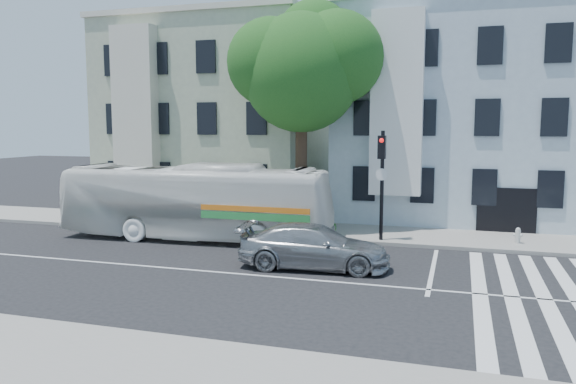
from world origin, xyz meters
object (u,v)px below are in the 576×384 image
at_px(sedan, 314,246).
at_px(traffic_signal, 382,171).
at_px(bus, 196,202).
at_px(fire_hydrant, 518,235).

height_order(sedan, traffic_signal, traffic_signal).
distance_m(bus, traffic_signal, 8.26).
xyz_separation_m(sedan, traffic_signal, (1.70, 4.82, 2.34)).
xyz_separation_m(bus, sedan, (6.30, -3.40, -0.91)).
height_order(traffic_signal, fire_hydrant, traffic_signal).
bearing_deg(fire_hydrant, bus, -169.57).
bearing_deg(fire_hydrant, traffic_signal, -169.03).
distance_m(sedan, fire_hydrant, 9.37).
xyz_separation_m(sedan, fire_hydrant, (7.27, 5.90, -0.29)).
bearing_deg(fire_hydrant, sedan, -140.92).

